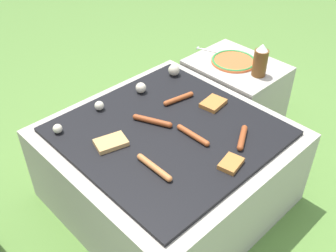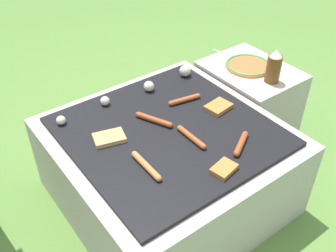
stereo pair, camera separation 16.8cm
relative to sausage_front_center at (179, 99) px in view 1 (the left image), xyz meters
name	(u,v)px [view 1 (the left image)]	position (x,y,z in m)	size (l,w,h in m)	color
ground_plane	(168,196)	(-0.19, -0.13, -0.44)	(14.00, 14.00, 0.00)	#567F38
grill	(168,166)	(-0.19, -0.13, -0.23)	(0.94, 0.94, 0.42)	#B2AA9E
side_ledge	(233,96)	(0.49, 0.03, -0.22)	(0.40, 0.50, 0.42)	#B2AA9E
sausage_front_right	(154,167)	(-0.40, -0.27, 0.00)	(0.03, 0.19, 0.02)	#C6753D
sausage_front_left	(152,121)	(-0.21, -0.04, 0.00)	(0.09, 0.17, 0.03)	#93421E
sausage_back_right	(242,138)	(-0.02, -0.39, 0.00)	(0.14, 0.09, 0.03)	#93421E
sausage_back_left	(193,135)	(-0.15, -0.24, 0.00)	(0.03, 0.18, 0.02)	#A34C23
sausage_front_center	(179,99)	(0.00, 0.00, 0.00)	(0.17, 0.05, 0.02)	#A34C23
bread_slice_right	(111,143)	(-0.43, -0.03, 0.00)	(0.15, 0.12, 0.02)	tan
bread_slice_left	(231,164)	(-0.17, -0.45, 0.00)	(0.11, 0.09, 0.02)	#B27033
bread_slice_center	(213,103)	(0.09, -0.14, 0.00)	(0.13, 0.10, 0.02)	#B27033
mushroom_row	(140,87)	(-0.08, 0.19, 0.01)	(0.74, 0.07, 0.06)	beige
plate_colorful	(234,61)	(0.49, 0.06, 0.00)	(0.25, 0.25, 0.02)	orange
condiment_bottle	(260,61)	(0.47, -0.12, 0.07)	(0.07, 0.07, 0.18)	brown
fork_utensil	(213,51)	(0.50, 0.22, -0.01)	(0.09, 0.21, 0.01)	silver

